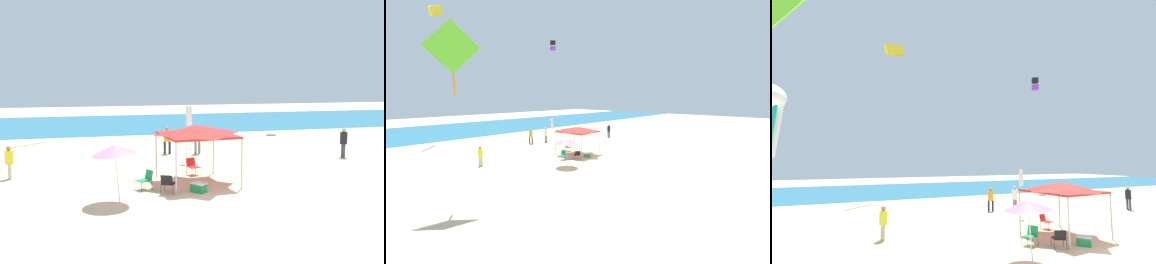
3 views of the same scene
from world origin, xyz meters
The scene contains 16 objects.
ground centered at (0.00, 0.00, -0.05)m, with size 120.00×120.00×0.10m, color beige.
ocean_strip centered at (0.00, 30.88, 0.01)m, with size 120.00×20.25×0.02m, color teal.
canopy_tent centered at (0.21, 3.87, 2.39)m, with size 3.26×3.45×2.66m.
beach_umbrella centered at (-3.62, 1.70, 2.06)m, with size 1.77×1.75×2.32m.
folding_chair_facing_ocean centered at (-2.19, 3.38, 0.47)m, with size 0.79×0.73×0.82m.
folding_chair_near_cooler centered at (0.46, 5.53, 0.47)m, with size 0.67×0.74×0.82m.
folding_chair_right_of_tent centered at (-1.42, 2.46, 0.47)m, with size 0.75×0.79×0.82m.
cooler_box centered at (-0.14, 2.34, 0.20)m, with size 0.70×0.74×0.40m.
banner_flag centered at (0.98, 8.53, 1.99)m, with size 0.36×0.06×3.30m.
person_beachcomber centered at (2.26, 11.00, 1.08)m, with size 0.45×0.44×1.85m.
person_by_tent centered at (0.42, 11.51, 1.02)m, with size 0.45×0.41×1.74m.
person_far_stroller centered at (-8.10, 6.89, 0.93)m, with size 0.38×0.42×1.59m.
person_watching_sky centered at (10.43, 7.59, 1.06)m, with size 0.43×0.46×1.80m.
kite_diamond_lime centered at (-12.07, 1.24, 7.94)m, with size 2.48×1.25×3.92m.
kite_parafoil_yellow centered at (-5.16, 22.27, 15.74)m, with size 2.70×3.05×2.28m.
kite_box_black centered at (13.69, 22.23, 14.25)m, with size 1.08×1.10×1.71m.
Camera 2 is at (-17.68, -12.62, 5.64)m, focal length 24.09 mm.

